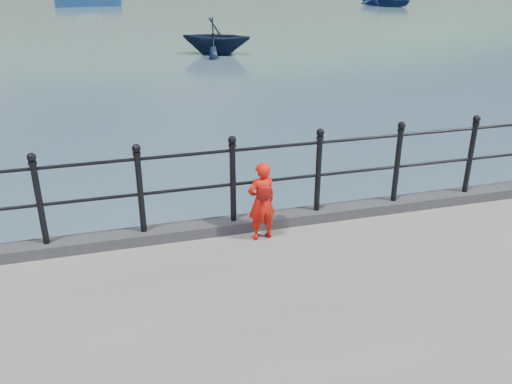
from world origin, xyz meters
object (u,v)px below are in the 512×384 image
object	(u,v)px
railing	(277,169)
launch_navy	(216,36)
launch_blue	(387,0)
sailboat_port	(89,2)
child	(262,201)

from	to	relation	value
railing	launch_navy	bearing A→B (deg)	80.96
railing	launch_blue	size ratio (longest dim) A/B	3.83
launch_blue	sailboat_port	distance (m)	26.62
launch_blue	launch_navy	bearing A→B (deg)	-161.06
child	sailboat_port	world-z (taller)	sailboat_port
launch_navy	sailboat_port	world-z (taller)	sailboat_port
child	railing	bearing A→B (deg)	-142.68
launch_navy	sailboat_port	distance (m)	28.04
launch_blue	sailboat_port	bearing A→B (deg)	137.75
launch_blue	launch_navy	size ratio (longest dim) A/B	1.47
child	sailboat_port	xyz separation A→B (m)	(-2.65, 46.94, -1.20)
railing	launch_blue	world-z (taller)	railing
launch_blue	launch_navy	xyz separation A→B (m)	(-19.69, -20.44, 0.36)
child	sailboat_port	size ratio (longest dim) A/B	0.13
railing	child	size ratio (longest dim) A/B	16.93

